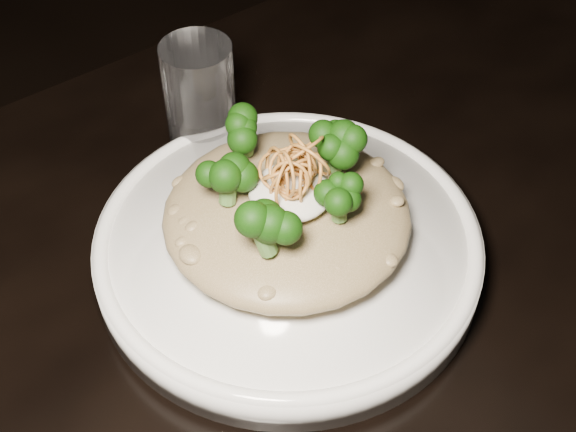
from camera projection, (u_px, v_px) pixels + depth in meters
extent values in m
cube|color=black|center=(356.00, 316.00, 0.65)|extent=(1.10, 0.80, 0.04)
cylinder|color=black|center=(436.00, 178.00, 1.30)|extent=(0.05, 0.05, 0.71)
cylinder|color=white|center=(288.00, 249.00, 0.65)|extent=(0.31, 0.31, 0.03)
ellipsoid|color=brown|center=(287.00, 215.00, 0.62)|extent=(0.19, 0.19, 0.04)
ellipsoid|color=silver|center=(290.00, 192.00, 0.60)|extent=(0.06, 0.06, 0.02)
cylinder|color=white|center=(200.00, 100.00, 0.72)|extent=(0.07, 0.07, 0.11)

